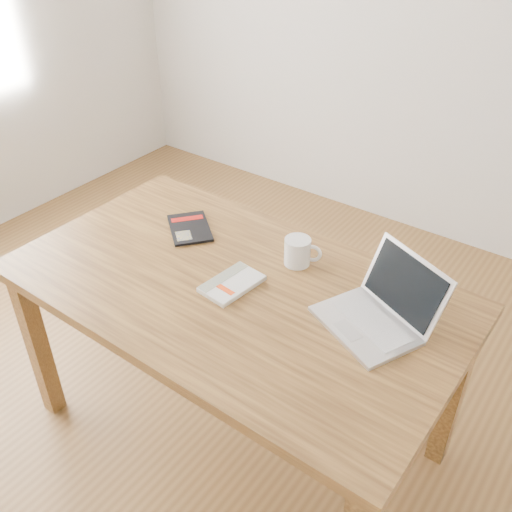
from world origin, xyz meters
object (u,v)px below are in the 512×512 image
Objects in this scene: coffee_mug at (298,251)px; black_guidebook at (190,228)px; desk at (234,305)px; white_guidebook at (232,284)px; laptop at (380,310)px.

black_guidebook is at bearing 164.46° from coffee_mug.
white_guidebook is (0.00, -0.01, 0.10)m from desk.
coffee_mug reaches higher than desk.
black_guidebook is 0.66× the size of laptop.
white_guidebook reaches higher than desk.
white_guidebook is 0.84× the size of black_guidebook.
desk is 0.10m from white_guidebook.
laptop is 3.07× the size of coffee_mug.
laptop is (0.47, 0.11, 0.13)m from desk.
laptop reaches higher than white_guidebook.
laptop is (0.47, 0.12, 0.04)m from white_guidebook.
white_guidebook is at bearing -140.92° from laptop.
laptop reaches higher than coffee_mug.
white_guidebook is at bearing -78.53° from black_guidebook.
desk is 7.01× the size of white_guidebook.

